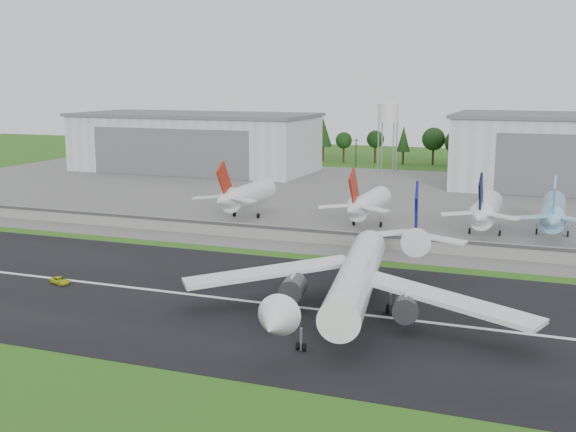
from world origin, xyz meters
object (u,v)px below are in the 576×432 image
at_px(ground_vehicle, 60,280).
at_px(parked_jet_skyblue, 554,212).
at_px(main_airliner, 356,285).
at_px(parked_jet_navy, 485,211).
at_px(parked_jet_red_a, 244,196).
at_px(parked_jet_red_b, 366,204).

height_order(ground_vehicle, parked_jet_skyblue, parked_jet_skyblue).
xyz_separation_m(main_airliner, parked_jet_navy, (12.84, 67.00, 1.30)).
relative_size(parked_jet_red_a, parked_jet_skyblue, 0.84).
relative_size(parked_jet_red_a, parked_jet_red_b, 1.00).
xyz_separation_m(ground_vehicle, parked_jet_navy, (67.69, 68.99, 5.49)).
bearing_deg(main_airliner, parked_jet_navy, -110.15).
distance_m(parked_jet_red_a, parked_jet_navy, 62.15).
bearing_deg(parked_jet_red_b, parked_jet_red_a, 179.94).
bearing_deg(parked_jet_red_b, parked_jet_skyblue, 6.51).
bearing_deg(parked_jet_red_a, ground_vehicle, -94.59).
xyz_separation_m(parked_jet_red_a, parked_jet_red_b, (33.38, -0.03, -0.22)).
distance_m(main_airliner, parked_jet_red_b, 68.85).
bearing_deg(main_airliner, parked_jet_skyblue, -120.50).
bearing_deg(ground_vehicle, parked_jet_red_a, 15.30).
bearing_deg(parked_jet_navy, main_airliner, -100.85).
bearing_deg(parked_jet_red_b, ground_vehicle, -119.44).
distance_m(main_airliner, parked_jet_red_a, 83.20).
xyz_separation_m(parked_jet_red_b, parked_jet_skyblue, (43.84, 5.00, -0.03)).
distance_m(parked_jet_red_a, parked_jet_skyblue, 77.38).
height_order(parked_jet_red_a, parked_jet_navy, parked_jet_red_a).
height_order(main_airliner, ground_vehicle, main_airliner).
relative_size(parked_jet_red_b, parked_jet_skyblue, 0.84).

